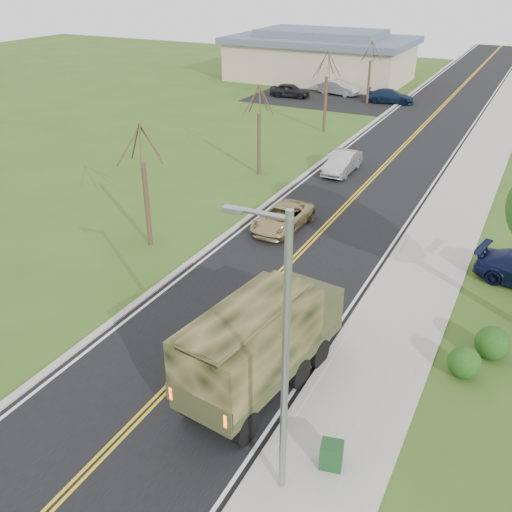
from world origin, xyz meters
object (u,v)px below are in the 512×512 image
Objects in this scene: suv_champagne at (283,218)px; sedan_silver at (342,162)px; utility_box_near at (332,455)px; military_truck at (261,340)px.

suv_champagne is 10.02m from sedan_silver.
suv_champagne is 16.07m from utility_box_near.
utility_box_near is at bearing -57.89° from suv_champagne.
utility_box_near is (7.88, -14.00, -0.11)m from suv_champagne.
sedan_silver is at bearing 96.66° from utility_box_near.
suv_champagne is at bearing 107.38° from utility_box_near.
sedan_silver is (-4.85, 21.85, -1.20)m from military_truck.
utility_box_near is (8.11, -24.02, -0.19)m from sedan_silver.
suv_champagne is 1.04× the size of sedan_silver.
military_truck is 4.15m from utility_box_near.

